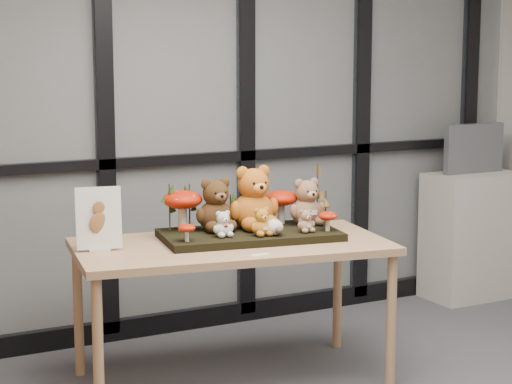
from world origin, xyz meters
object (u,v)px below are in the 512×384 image
sign_holder (99,221)px  bear_brown_medium (216,202)px  mushroom_back_left (182,208)px  mushroom_front_right (328,220)px  mushroom_front_left (187,232)px  bear_beige_small (306,219)px  monitor (474,148)px  diorama_tray (250,235)px  bear_pooh_yellow (253,194)px  plush_cream_hedgehog (274,226)px  bear_tan_back (306,199)px  cabinet (472,235)px  bear_white_bow (223,222)px  bear_small_yellow (262,220)px  display_table (231,255)px  mushroom_back_right (281,205)px

sign_holder → bear_brown_medium: bearing=14.2°
mushroom_back_left → mushroom_front_right: bearing=-28.7°
sign_holder → mushroom_front_left: bearing=-10.4°
mushroom_front_right → sign_holder: bearing=166.9°
bear_beige_small → monitor: (1.82, 0.84, 0.19)m
mushroom_front_left → sign_holder: bearing=157.1°
diorama_tray → sign_holder: 0.79m
bear_pooh_yellow → mushroom_front_right: size_ratio=3.26×
mushroom_front_right → plush_cream_hedgehog: bearing=174.0°
bear_tan_back → cabinet: bearing=30.1°
bear_white_bow → mushroom_back_left: mushroom_back_left is taller
sign_holder → bear_small_yellow: bearing=-2.5°
bear_pooh_yellow → mushroom_front_right: bear_pooh_yellow is taller
bear_brown_medium → bear_beige_small: bear_brown_medium is taller
mushroom_front_left → sign_holder: (-0.39, 0.16, 0.06)m
bear_white_bow → mushroom_back_left: bearing=125.1°
diorama_tray → bear_white_bow: bear_white_bow is taller
diorama_tray → bear_white_bow: 0.21m
bear_small_yellow → mushroom_front_left: 0.39m
bear_brown_medium → mushroom_back_left: bearing=162.8°
bear_white_bow → cabinet: (2.24, 0.72, -0.42)m
monitor → plush_cream_hedgehog: bearing=-157.4°
mushroom_front_right → monitor: 1.92m
bear_tan_back → mushroom_front_right: bearing=-77.4°
bear_pooh_yellow → mushroom_front_left: 0.48m
display_table → sign_holder: bearing=178.4°
bear_beige_small → cabinet: (1.82, 0.82, -0.41)m
diorama_tray → bear_pooh_yellow: (0.05, 0.07, 0.20)m
sign_holder → monitor: (2.84, 0.60, 0.15)m
bear_brown_medium → mushroom_front_left: bearing=-133.3°
cabinet → bear_white_bow: bearing=-162.1°
bear_tan_back → bear_small_yellow: size_ratio=1.74×
mushroom_back_right → bear_tan_back: bearing=-41.3°
bear_pooh_yellow → bear_white_bow: (-0.23, -0.12, -0.11)m
mushroom_back_right → bear_pooh_yellow: bearing=-166.8°
mushroom_back_right → mushroom_front_right: (0.11, -0.29, -0.04)m
bear_brown_medium → monitor: monitor is taller
mushroom_back_left → mushroom_back_right: mushroom_back_left is taller
bear_pooh_yellow → bear_small_yellow: bear_pooh_yellow is taller
bear_small_yellow → monitor: monitor is taller
diorama_tray → mushroom_front_right: mushroom_front_right is taller
display_table → bear_white_bow: bear_white_bow is taller
plush_cream_hedgehog → mushroom_front_left: mushroom_front_left is taller
bear_small_yellow → mushroom_front_right: (0.36, -0.05, -0.02)m
mushroom_back_right → mushroom_front_left: (-0.63, -0.19, -0.05)m
bear_white_bow → cabinet: bearing=27.4°
mushroom_back_left → cabinet: size_ratio=0.27×
bear_beige_small → mushroom_back_right: (0.00, 0.26, 0.03)m
bear_white_bow → mushroom_front_right: size_ratio=1.31×
display_table → bear_small_yellow: bearing=-23.4°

